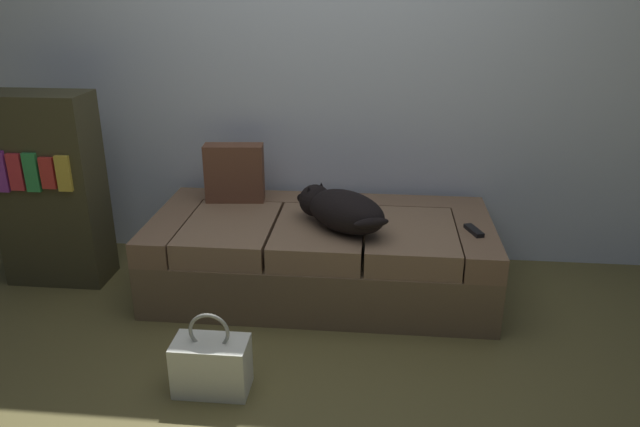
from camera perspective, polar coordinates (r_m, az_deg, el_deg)
name	(u,v)px	position (r m, az deg, el deg)	size (l,w,h in m)	color
ground_plane	(299,396)	(2.72, -1.99, -16.72)	(10.00, 10.00, 0.00)	brown
back_wall	(330,28)	(3.66, 0.97, 17.01)	(6.40, 0.10, 2.80)	silver
couch	(321,255)	(3.43, 0.08, -3.88)	(1.87, 0.88, 0.43)	brown
dog_dark	(340,210)	(3.17, 1.92, 0.38)	(0.56, 0.49, 0.21)	black
tv_remote	(474,231)	(3.26, 14.23, -1.56)	(0.04, 0.15, 0.02)	black
throw_pillow	(234,173)	(3.59, -8.03, 3.78)	(0.34, 0.12, 0.34)	brown
handbag	(212,365)	(2.72, -10.13, -13.79)	(0.32, 0.18, 0.38)	silver
bookshelf	(50,190)	(3.76, -23.95, 2.05)	(0.56, 0.30, 1.10)	#3E3A24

